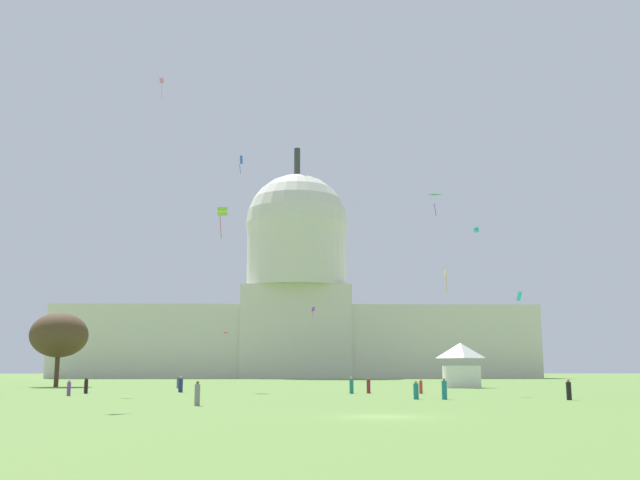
# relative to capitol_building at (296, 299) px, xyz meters

# --- Properties ---
(ground_plane) EXTENTS (800.00, 800.00, 0.00)m
(ground_plane) POSITION_rel_capitol_building_xyz_m (5.91, -169.20, -22.17)
(ground_plane) COLOR olive
(capitol_building) EXTENTS (134.41, 29.54, 66.97)m
(capitol_building) POSITION_rel_capitol_building_xyz_m (0.00, 0.00, 0.00)
(capitol_building) COLOR beige
(capitol_building) RESTS_ON ground_plane
(event_tent) EXTENTS (5.16, 4.80, 6.02)m
(event_tent) POSITION_rel_capitol_building_xyz_m (23.31, -108.19, -19.17)
(event_tent) COLOR white
(event_tent) RESTS_ON ground_plane
(tree_west_near) EXTENTS (10.84, 10.46, 10.48)m
(tree_west_near) POSITION_rel_capitol_building_xyz_m (-33.20, -102.50, -14.90)
(tree_west_near) COLOR #4C3823
(tree_west_near) RESTS_ON ground_plane
(person_maroon_aisle_center) EXTENTS (0.48, 0.48, 1.60)m
(person_maroon_aisle_center) POSITION_rel_capitol_building_xyz_m (8.55, -131.39, -21.44)
(person_maroon_aisle_center) COLOR maroon
(person_maroon_aisle_center) RESTS_ON ground_plane
(person_teal_near_tree_east) EXTENTS (0.58, 0.58, 1.53)m
(person_teal_near_tree_east) POSITION_rel_capitol_building_xyz_m (11.12, -146.85, -21.49)
(person_teal_near_tree_east) COLOR #1E757A
(person_teal_near_tree_east) RESTS_ON ground_plane
(person_navy_mid_left) EXTENTS (0.63, 0.63, 1.71)m
(person_navy_mid_left) POSITION_rel_capitol_building_xyz_m (-11.55, -127.65, -21.40)
(person_navy_mid_left) COLOR navy
(person_navy_mid_left) RESTS_ON ground_plane
(person_teal_lawn_far_right) EXTENTS (0.55, 0.55, 1.73)m
(person_teal_lawn_far_right) POSITION_rel_capitol_building_xyz_m (13.42, -147.20, -21.38)
(person_teal_lawn_far_right) COLOR #1E757A
(person_teal_lawn_far_right) RESTS_ON ground_plane
(person_black_edge_east) EXTENTS (0.55, 0.55, 1.69)m
(person_black_edge_east) POSITION_rel_capitol_building_xyz_m (23.34, -148.58, -21.40)
(person_black_edge_east) COLOR black
(person_black_edge_east) RESTS_ON ground_plane
(person_purple_back_left) EXTENTS (0.49, 0.49, 1.52)m
(person_purple_back_left) POSITION_rel_capitol_building_xyz_m (-20.37, -137.94, -21.46)
(person_purple_back_left) COLOR #703D93
(person_purple_back_left) RESTS_ON ground_plane
(person_red_mid_right) EXTENTS (0.54, 0.54, 1.54)m
(person_red_mid_right) POSITION_rel_capitol_building_xyz_m (-21.06, -129.99, -21.48)
(person_red_mid_right) COLOR red
(person_red_mid_right) RESTS_ON ground_plane
(person_teal_edge_west) EXTENTS (0.56, 0.56, 1.71)m
(person_teal_edge_west) POSITION_rel_capitol_building_xyz_m (6.72, -132.20, -21.39)
(person_teal_edge_west) COLOR #1E757A
(person_teal_edge_west) RESTS_ON ground_plane
(person_grey_front_right) EXTENTS (0.53, 0.53, 1.68)m
(person_grey_front_right) POSITION_rel_capitol_building_xyz_m (-5.60, -157.28, -21.40)
(person_grey_front_right) COLOR gray
(person_grey_front_right) RESTS_ON ground_plane
(person_red_near_tent) EXTENTS (0.36, 0.36, 1.49)m
(person_red_near_tent) POSITION_rel_capitol_building_xyz_m (13.83, -132.53, -21.49)
(person_red_near_tent) COLOR red
(person_red_near_tent) RESTS_ON ground_plane
(person_black_front_left) EXTENTS (0.46, 0.46, 1.70)m
(person_black_front_left) POSITION_rel_capitol_building_xyz_m (-20.66, -131.39, -21.38)
(person_black_front_left) COLOR black
(person_black_front_left) RESTS_ON ground_plane
(person_denim_back_right) EXTENTS (0.62, 0.62, 1.54)m
(person_denim_back_right) POSITION_rel_capitol_building_xyz_m (-14.64, -110.35, -21.48)
(person_denim_back_right) COLOR #3D5684
(person_denim_back_right) RESTS_ON ground_plane
(kite_lime_mid) EXTENTS (1.13, 1.20, 3.99)m
(kite_lime_mid) POSITION_rel_capitol_building_xyz_m (-8.13, -121.65, -0.81)
(kite_lime_mid) COLOR #8CD133
(kite_red_low) EXTENTS (1.31, 1.22, 0.33)m
(kite_red_low) POSITION_rel_capitol_building_xyz_m (-15.32, -47.93, -12.07)
(kite_red_low) COLOR red
(kite_cyan_mid) EXTENTS (1.26, 1.21, 1.23)m
(kite_cyan_mid) POSITION_rel_capitol_building_xyz_m (40.81, -47.72, 11.34)
(kite_cyan_mid) COLOR #33BCDB
(kite_green_mid) EXTENTS (1.29, 1.00, 2.24)m
(kite_green_mid) POSITION_rel_capitol_building_xyz_m (15.93, -131.76, -1.45)
(kite_green_mid) COLOR green
(kite_gold_low) EXTENTS (0.35, 0.78, 3.46)m
(kite_gold_low) POSITION_rel_capitol_building_xyz_m (22.04, -105.74, -6.52)
(kite_gold_low) COLOR gold
(kite_violet_low) EXTENTS (0.72, 0.94, 2.49)m
(kite_violet_low) POSITION_rel_capitol_building_xyz_m (4.18, -40.43, -6.22)
(kite_violet_low) COLOR purple
(kite_blue_mid) EXTENTS (0.54, 0.83, 2.92)m
(kite_blue_mid) POSITION_rel_capitol_building_xyz_m (-7.80, -100.88, 11.58)
(kite_blue_mid) COLOR blue
(kite_turquoise_low) EXTENTS (0.88, 0.69, 1.54)m
(kite_turquoise_low) POSITION_rel_capitol_building_xyz_m (35.35, -96.25, -8.51)
(kite_turquoise_low) COLOR teal
(kite_pink_high) EXTENTS (0.77, 0.63, 4.36)m
(kite_pink_high) POSITION_rel_capitol_building_xyz_m (-25.01, -77.74, 33.30)
(kite_pink_high) COLOR pink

